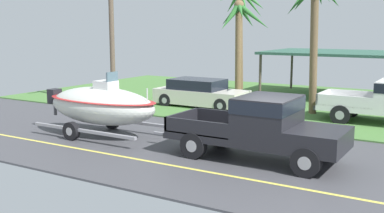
{
  "coord_description": "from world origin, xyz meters",
  "views": [
    {
      "loc": [
        4.66,
        -12.52,
        3.88
      ],
      "look_at": [
        -3.1,
        0.34,
        1.34
      ],
      "focal_mm": 43.78,
      "sensor_mm": 36.0,
      "label": 1
    }
  ],
  "objects_px": {
    "palm_tree_near_left": "(316,7)",
    "utility_pole": "(111,14)",
    "boat_on_trailer": "(101,105)",
    "carport_awning": "(335,53)",
    "parked_sedan_far": "(200,93)",
    "palm_tree_far_left": "(239,26)",
    "palm_tree_near_right": "(242,13)",
    "pickup_truck_towing": "(266,126)"
  },
  "relations": [
    {
      "from": "palm_tree_near_left",
      "to": "utility_pole",
      "type": "xyz_separation_m",
      "value": [
        -9.15,
        -2.76,
        -0.24
      ]
    },
    {
      "from": "boat_on_trailer",
      "to": "carport_awning",
      "type": "xyz_separation_m",
      "value": [
        4.8,
        13.53,
        1.36
      ]
    },
    {
      "from": "parked_sedan_far",
      "to": "palm_tree_far_left",
      "type": "distance_m",
      "value": 4.85
    },
    {
      "from": "carport_awning",
      "to": "palm_tree_near_right",
      "type": "xyz_separation_m",
      "value": [
        -5.88,
        0.51,
        2.29
      ]
    },
    {
      "from": "boat_on_trailer",
      "to": "carport_awning",
      "type": "height_order",
      "value": "carport_awning"
    },
    {
      "from": "boat_on_trailer",
      "to": "palm_tree_near_left",
      "type": "xyz_separation_m",
      "value": [
        5.32,
        7.9,
        3.66
      ]
    },
    {
      "from": "boat_on_trailer",
      "to": "utility_pole",
      "type": "relative_size",
      "value": 0.66
    },
    {
      "from": "palm_tree_near_left",
      "to": "parked_sedan_far",
      "type": "bearing_deg",
      "value": -172.68
    },
    {
      "from": "boat_on_trailer",
      "to": "palm_tree_far_left",
      "type": "bearing_deg",
      "value": 88.14
    },
    {
      "from": "pickup_truck_towing",
      "to": "boat_on_trailer",
      "type": "bearing_deg",
      "value": 180.0
    },
    {
      "from": "carport_awning",
      "to": "palm_tree_near_right",
      "type": "bearing_deg",
      "value": 175.03
    },
    {
      "from": "boat_on_trailer",
      "to": "utility_pole",
      "type": "xyz_separation_m",
      "value": [
        -3.83,
        5.14,
        3.42
      ]
    },
    {
      "from": "palm_tree_near_left",
      "to": "palm_tree_far_left",
      "type": "distance_m",
      "value": 5.79
    },
    {
      "from": "carport_awning",
      "to": "boat_on_trailer",
      "type": "bearing_deg",
      "value": -109.52
    },
    {
      "from": "palm_tree_near_left",
      "to": "palm_tree_far_left",
      "type": "height_order",
      "value": "palm_tree_near_left"
    },
    {
      "from": "pickup_truck_towing",
      "to": "palm_tree_far_left",
      "type": "xyz_separation_m",
      "value": [
        -6.01,
        10.74,
        2.92
      ]
    },
    {
      "from": "palm_tree_far_left",
      "to": "carport_awning",
      "type": "bearing_deg",
      "value": 32.1
    },
    {
      "from": "carport_awning",
      "to": "parked_sedan_far",
      "type": "bearing_deg",
      "value": -127.48
    },
    {
      "from": "palm_tree_near_right",
      "to": "palm_tree_near_left",
      "type": "bearing_deg",
      "value": -43.83
    },
    {
      "from": "palm_tree_near_right",
      "to": "parked_sedan_far",
      "type": "bearing_deg",
      "value": -81.44
    },
    {
      "from": "pickup_truck_towing",
      "to": "palm_tree_far_left",
      "type": "relative_size",
      "value": 1.02
    },
    {
      "from": "carport_awning",
      "to": "palm_tree_far_left",
      "type": "height_order",
      "value": "palm_tree_far_left"
    },
    {
      "from": "carport_awning",
      "to": "palm_tree_near_right",
      "type": "relative_size",
      "value": 1.1
    },
    {
      "from": "parked_sedan_far",
      "to": "carport_awning",
      "type": "distance_m",
      "value": 8.17
    },
    {
      "from": "palm_tree_near_right",
      "to": "palm_tree_far_left",
      "type": "distance_m",
      "value": 3.69
    },
    {
      "from": "carport_awning",
      "to": "palm_tree_near_left",
      "type": "height_order",
      "value": "palm_tree_near_left"
    },
    {
      "from": "carport_awning",
      "to": "pickup_truck_towing",
      "type": "bearing_deg",
      "value": -83.44
    },
    {
      "from": "parked_sedan_far",
      "to": "carport_awning",
      "type": "relative_size",
      "value": 0.64
    },
    {
      "from": "pickup_truck_towing",
      "to": "carport_awning",
      "type": "xyz_separation_m",
      "value": [
        -1.56,
        13.53,
        1.42
      ]
    },
    {
      "from": "parked_sedan_far",
      "to": "palm_tree_near_right",
      "type": "bearing_deg",
      "value": 98.56
    },
    {
      "from": "palm_tree_near_right",
      "to": "palm_tree_far_left",
      "type": "relative_size",
      "value": 1.21
    },
    {
      "from": "parked_sedan_far",
      "to": "palm_tree_near_right",
      "type": "height_order",
      "value": "palm_tree_near_right"
    },
    {
      "from": "parked_sedan_far",
      "to": "utility_pole",
      "type": "height_order",
      "value": "utility_pole"
    },
    {
      "from": "pickup_truck_towing",
      "to": "carport_awning",
      "type": "distance_m",
      "value": 13.7
    },
    {
      "from": "boat_on_trailer",
      "to": "palm_tree_near_left",
      "type": "bearing_deg",
      "value": 56.02
    },
    {
      "from": "carport_awning",
      "to": "utility_pole",
      "type": "xyz_separation_m",
      "value": [
        -8.63,
        -8.4,
        2.06
      ]
    },
    {
      "from": "pickup_truck_towing",
      "to": "carport_awning",
      "type": "height_order",
      "value": "carport_awning"
    },
    {
      "from": "palm_tree_far_left",
      "to": "utility_pole",
      "type": "bearing_deg",
      "value": -126.71
    },
    {
      "from": "pickup_truck_towing",
      "to": "palm_tree_near_right",
      "type": "height_order",
      "value": "palm_tree_near_right"
    },
    {
      "from": "parked_sedan_far",
      "to": "palm_tree_far_left",
      "type": "bearing_deg",
      "value": 83.57
    },
    {
      "from": "carport_awning",
      "to": "utility_pole",
      "type": "distance_m",
      "value": 12.21
    },
    {
      "from": "pickup_truck_towing",
      "to": "utility_pole",
      "type": "distance_m",
      "value": 11.93
    }
  ]
}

